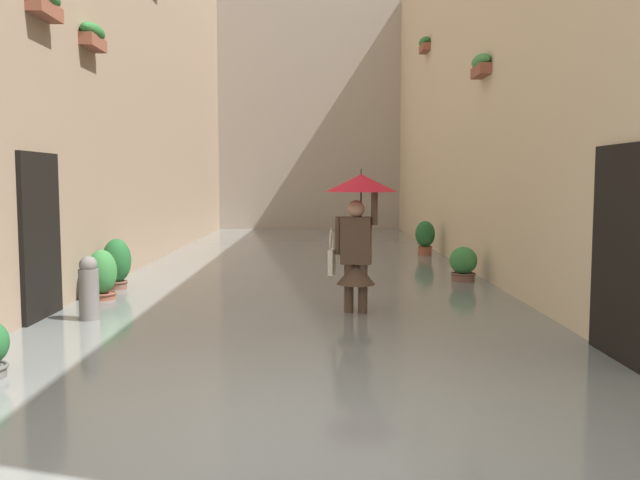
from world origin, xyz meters
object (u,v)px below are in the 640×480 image
object	(u,v)px
potted_plant_near_right	(117,265)
potted_plant_far_left	(425,239)
potted_plant_near_left	(463,267)
mooring_bollard	(89,295)
person_wading	(358,221)
potted_plant_mid_right	(102,279)

from	to	relation	value
potted_plant_near_right	potted_plant_far_left	bearing A→B (deg)	-139.36
potted_plant_near_left	mooring_bollard	bearing A→B (deg)	31.11
person_wading	mooring_bollard	xyz separation A→B (m)	(3.29, 0.41, -0.88)
potted_plant_near_left	mooring_bollard	world-z (taller)	mooring_bollard
potted_plant_far_left	potted_plant_mid_right	distance (m)	7.93
potted_plant_mid_right	potted_plant_near_right	world-z (taller)	potted_plant_near_right
potted_plant_near_left	potted_plant_near_right	size ratio (longest dim) A/B	0.78
potted_plant_near_left	potted_plant_mid_right	distance (m)	5.81
potted_plant_mid_right	mooring_bollard	distance (m)	1.46
mooring_bollard	potted_plant_far_left	bearing A→B (deg)	-126.31
potted_plant_far_left	person_wading	bearing A→B (deg)	73.87
mooring_bollard	potted_plant_near_right	bearing A→B (deg)	-81.41
potted_plant_near_left	potted_plant_far_left	xyz separation A→B (m)	(0.01, -3.95, 0.14)
potted_plant_near_left	mooring_bollard	xyz separation A→B (m)	(5.24, 3.16, 0.08)
potted_plant_near_left	potted_plant_near_right	distance (m)	5.66
person_wading	potted_plant_far_left	xyz separation A→B (m)	(-1.94, -6.70, -0.81)
potted_plant_near_left	potted_plant_far_left	distance (m)	3.96
potted_plant_far_left	potted_plant_near_right	bearing A→B (deg)	40.64
potted_plant_near_left	potted_plant_far_left	world-z (taller)	potted_plant_far_left
person_wading	potted_plant_far_left	bearing A→B (deg)	-106.13
potted_plant_near_right	mooring_bollard	size ratio (longest dim) A/B	1.01
person_wading	potted_plant_near_right	size ratio (longest dim) A/B	2.09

